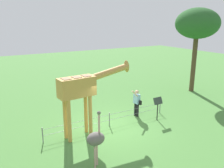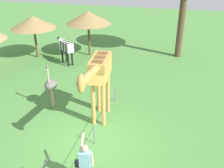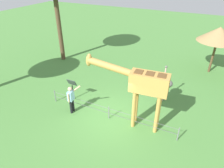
# 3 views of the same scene
# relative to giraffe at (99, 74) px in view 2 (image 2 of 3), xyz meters

# --- Properties ---
(ground_plane) EXTENTS (60.00, 60.00, 0.00)m
(ground_plane) POSITION_rel_giraffe_xyz_m (1.52, 0.05, -2.34)
(ground_plane) COLOR #4C843D
(giraffe) EXTENTS (3.96, 0.84, 3.46)m
(giraffe) POSITION_rel_giraffe_xyz_m (0.00, 0.00, 0.00)
(giraffe) COLOR #C69347
(giraffe) RESTS_ON ground_plane
(visitor) EXTENTS (0.66, 0.58, 1.68)m
(visitor) POSITION_rel_giraffe_xyz_m (3.55, 0.60, -1.44)
(visitor) COLOR black
(visitor) RESTS_ON ground_plane
(zebra) EXTENTS (1.35, 1.61, 1.66)m
(zebra) POSITION_rel_giraffe_xyz_m (-6.15, -4.19, -1.18)
(zebra) COLOR black
(zebra) RESTS_ON ground_plane
(ostrich) EXTENTS (0.70, 0.56, 2.25)m
(ostrich) POSITION_rel_giraffe_xyz_m (-0.69, -2.62, -1.16)
(ostrich) COLOR #CC9E93
(ostrich) RESTS_ON ground_plane
(shade_hut_near) EXTENTS (3.20, 3.20, 3.22)m
(shade_hut_near) POSITION_rel_giraffe_xyz_m (-8.14, -3.23, 0.44)
(shade_hut_near) COLOR brown
(shade_hut_near) RESTS_ON ground_plane
(shade_hut_far) EXTENTS (3.14, 3.14, 2.99)m
(shade_hut_far) POSITION_rel_giraffe_xyz_m (-6.79, -6.78, 0.21)
(shade_hut_far) COLOR brown
(shade_hut_far) RESTS_ON ground_plane
(wire_fence) EXTENTS (7.05, 0.05, 0.75)m
(wire_fence) POSITION_rel_giraffe_xyz_m (1.52, 0.24, -1.94)
(wire_fence) COLOR slate
(wire_fence) RESTS_ON ground_plane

